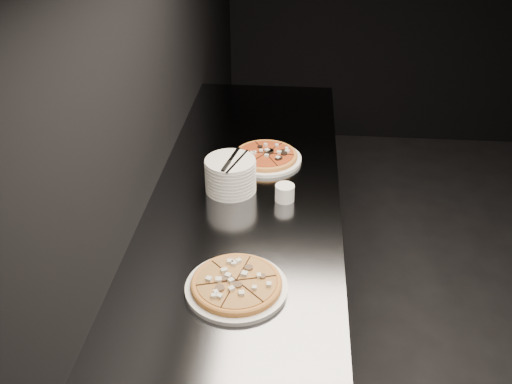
# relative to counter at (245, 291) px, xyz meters

# --- Properties ---
(wall_left) EXTENTS (0.02, 5.00, 2.80)m
(wall_left) POSITION_rel_counter_xyz_m (-0.37, 0.00, 0.94)
(wall_left) COLOR black
(wall_left) RESTS_ON floor
(counter) EXTENTS (0.74, 2.44, 0.92)m
(counter) POSITION_rel_counter_xyz_m (0.00, 0.00, 0.00)
(counter) COLOR #595A60
(counter) RESTS_ON floor
(pizza_mushroom) EXTENTS (0.35, 0.35, 0.04)m
(pizza_mushroom) POSITION_rel_counter_xyz_m (0.03, -0.50, 0.48)
(pizza_mushroom) COLOR white
(pizza_mushroom) RESTS_ON counter
(pizza_tomato) EXTENTS (0.31, 0.31, 0.04)m
(pizza_tomato) POSITION_rel_counter_xyz_m (0.06, 0.34, 0.48)
(pizza_tomato) COLOR white
(pizza_tomato) RESTS_ON counter
(plate_stack) EXTENTS (0.20, 0.20, 0.13)m
(plate_stack) POSITION_rel_counter_xyz_m (-0.06, 0.09, 0.53)
(plate_stack) COLOR white
(plate_stack) RESTS_ON counter
(cutlery) EXTENTS (0.11, 0.20, 0.01)m
(cutlery) POSITION_rel_counter_xyz_m (-0.05, 0.07, 0.60)
(cutlery) COLOR #B4B7BC
(cutlery) RESTS_ON plate_stack
(ramekin) EXTENTS (0.08, 0.08, 0.07)m
(ramekin) POSITION_rel_counter_xyz_m (0.16, 0.03, 0.49)
(ramekin) COLOR white
(ramekin) RESTS_ON counter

